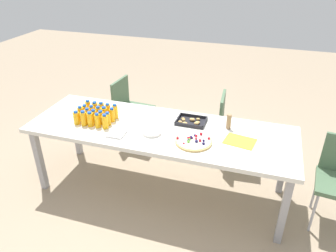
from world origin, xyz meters
The scene contains 30 objects.
ground_plane centered at (0.00, 0.00, 0.00)m, with size 12.00×12.00×0.00m, color gray.
party_table centered at (0.00, 0.00, 0.68)m, with size 2.51×0.84×0.74m.
chair_far_right centered at (0.59, 0.73, 0.50)m, with size 0.43×0.43×0.83m.
chair_far_left centered at (-0.68, 0.81, 0.50)m, with size 0.43×0.43×0.83m.
juice_bottle_0 centered at (-0.79, -0.17, 0.80)m, with size 0.06×0.06×0.14m.
juice_bottle_1 centered at (-0.71, -0.17, 0.81)m, with size 0.06×0.06×0.15m.
juice_bottle_2 centered at (-0.64, -0.16, 0.81)m, with size 0.06×0.06×0.15m.
juice_bottle_3 centered at (-0.57, -0.16, 0.81)m, with size 0.05×0.05×0.14m.
juice_bottle_4 centered at (-0.49, -0.16, 0.81)m, with size 0.06×0.06×0.15m.
juice_bottle_5 centered at (-0.79, -0.09, 0.81)m, with size 0.05×0.05×0.15m.
juice_bottle_6 centered at (-0.71, -0.09, 0.80)m, with size 0.05×0.05×0.14m.
juice_bottle_7 centered at (-0.64, -0.09, 0.80)m, with size 0.06×0.06×0.14m.
juice_bottle_8 centered at (-0.57, -0.09, 0.80)m, with size 0.06×0.06×0.14m.
juice_bottle_9 centered at (-0.49, -0.09, 0.80)m, with size 0.05×0.05×0.13m.
juice_bottle_10 centered at (-0.79, -0.01, 0.80)m, with size 0.05×0.05×0.13m.
juice_bottle_11 centered at (-0.71, -0.01, 0.80)m, with size 0.06×0.06×0.14m.
juice_bottle_12 centered at (-0.64, -0.01, 0.80)m, with size 0.06×0.06×0.14m.
juice_bottle_13 centered at (-0.57, -0.02, 0.81)m, with size 0.06×0.06×0.15m.
juice_bottle_14 centered at (-0.49, -0.01, 0.80)m, with size 0.05×0.05×0.14m.
juice_bottle_15 centered at (-0.79, 0.06, 0.81)m, with size 0.05×0.05×0.15m.
juice_bottle_16 centered at (-0.71, 0.06, 0.81)m, with size 0.06×0.06×0.15m.
juice_bottle_17 centered at (-0.64, 0.06, 0.81)m, with size 0.06×0.06×0.15m.
juice_bottle_18 centered at (-0.57, 0.06, 0.80)m, with size 0.05×0.05×0.14m.
juice_bottle_19 centered at (-0.49, 0.06, 0.81)m, with size 0.05×0.05×0.15m.
fruit_pizza centered at (0.36, -0.15, 0.75)m, with size 0.32×0.32×0.05m.
snack_tray centered at (0.25, 0.19, 0.75)m, with size 0.28×0.22×0.04m.
plate_stack centered at (-0.04, -0.12, 0.75)m, with size 0.18×0.18×0.02m.
napkin_stack centered at (-0.34, -0.24, 0.75)m, with size 0.15×0.15×0.02m, color white.
cardboard_tube centered at (0.61, 0.19, 0.81)m, with size 0.04×0.04×0.15m, color #9E7A56.
paper_folder centered at (0.74, -0.02, 0.74)m, with size 0.26×0.20×0.01m, color yellow.
Camera 1 is at (0.87, -2.49, 2.23)m, focal length 34.51 mm.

